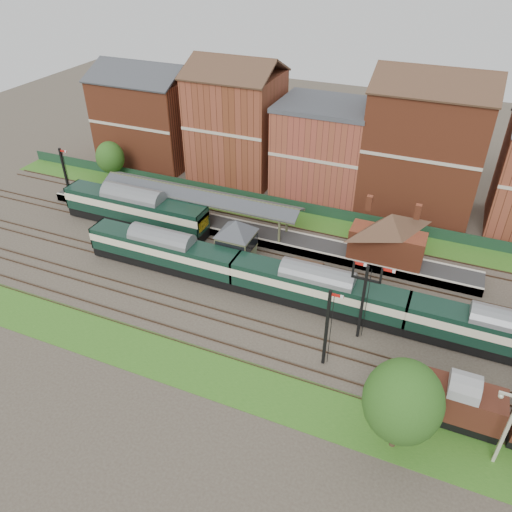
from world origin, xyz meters
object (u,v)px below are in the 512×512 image
at_px(signal_box, 237,243).
at_px(goods_van_a, 459,403).
at_px(semaphore_bracket, 364,297).
at_px(platform_railcar, 135,208).
at_px(dmu_train, 316,288).

distance_m(signal_box, goods_van_a, 27.01).
bearing_deg(semaphore_bracket, goods_van_a, -35.80).
distance_m(platform_railcar, goods_van_a, 42.32).
distance_m(semaphore_bracket, goods_van_a, 11.38).
bearing_deg(signal_box, platform_railcar, 168.03).
height_order(semaphore_bracket, goods_van_a, semaphore_bracket).
height_order(semaphore_bracket, platform_railcar, semaphore_bracket).
relative_size(platform_railcar, goods_van_a, 3.04).
bearing_deg(goods_van_a, dmu_train, 147.21).
xyz_separation_m(semaphore_bracket, goods_van_a, (9.01, -6.50, -2.47)).
distance_m(semaphore_bracket, dmu_train, 6.00).
xyz_separation_m(dmu_train, goods_van_a, (13.97, -9.00, -0.19)).
relative_size(dmu_train, goods_van_a, 8.30).
bearing_deg(goods_van_a, semaphore_bracket, 144.20).
bearing_deg(goods_van_a, platform_railcar, 158.52).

